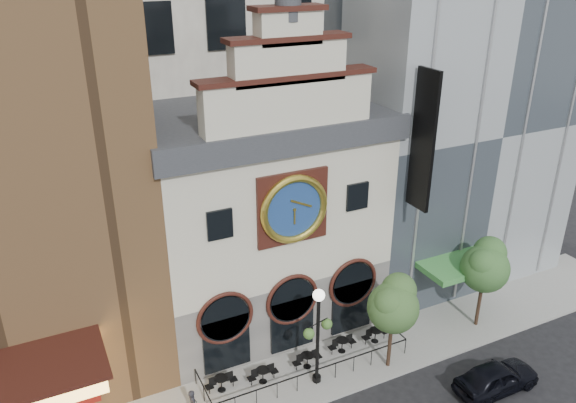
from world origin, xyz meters
The scene contains 14 objects.
ground centered at (0.00, 0.00, 0.00)m, with size 120.00×120.00×0.00m, color black.
sidewalk centered at (0.00, 2.50, 0.07)m, with size 44.00×5.00×0.15m, color gray.
clock_building centered at (0.00, 7.82, 6.69)m, with size 12.60×8.78×18.65m.
retail_building centered at (12.99, 9.99, 10.14)m, with size 14.00×14.40×20.00m.
cafe_railing centered at (0.00, 2.50, 0.60)m, with size 10.60×2.60×0.90m, color black, non-canonical shape.
bistro_0 centered at (-4.32, 2.84, 0.61)m, with size 1.58×0.68×0.90m.
bistro_1 centered at (-2.29, 2.49, 0.61)m, with size 1.58×0.68×0.90m.
bistro_2 centered at (0.18, 2.52, 0.61)m, with size 1.58×0.68×0.90m.
bistro_3 centered at (2.39, 2.79, 0.61)m, with size 1.58×0.68×0.90m.
bistro_4 centered at (4.44, 2.72, 0.61)m, with size 1.58×0.68×0.90m.
car_right centered at (7.74, -2.76, 0.75)m, with size 1.76×4.38×1.49m, color black.
lamppost centered at (0.13, 1.42, 3.42)m, with size 1.65×0.83×5.28m.
tree_left centered at (4.02, 0.86, 3.88)m, with size 2.64×2.54×5.09m.
tree_right centered at (10.54, 1.54, 4.02)m, with size 2.74×2.64×5.28m.
Camera 1 is at (-10.64, -17.49, 19.53)m, focal length 35.00 mm.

